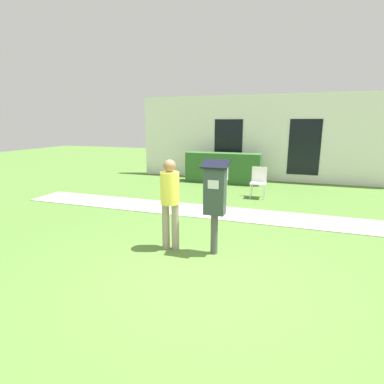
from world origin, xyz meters
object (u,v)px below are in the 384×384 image
(outdoor_chair_left, at_px, (220,176))
(outdoor_chair_middle, at_px, (259,180))
(parking_meter, at_px, (215,195))
(person_standing, at_px, (170,198))

(outdoor_chair_left, distance_m, outdoor_chair_middle, 1.21)
(parking_meter, distance_m, person_standing, 0.78)
(person_standing, height_order, outdoor_chair_middle, person_standing)
(parking_meter, height_order, outdoor_chair_left, parking_meter)
(parking_meter, height_order, outdoor_chair_middle, parking_meter)
(person_standing, bearing_deg, parking_meter, -27.60)
(outdoor_chair_left, relative_size, outdoor_chair_middle, 1.00)
(person_standing, bearing_deg, outdoor_chair_left, 61.06)
(outdoor_chair_left, bearing_deg, parking_meter, -93.15)
(person_standing, distance_m, outdoor_chair_left, 4.49)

